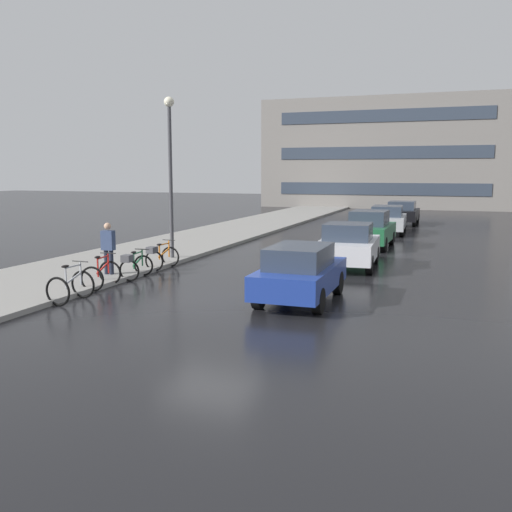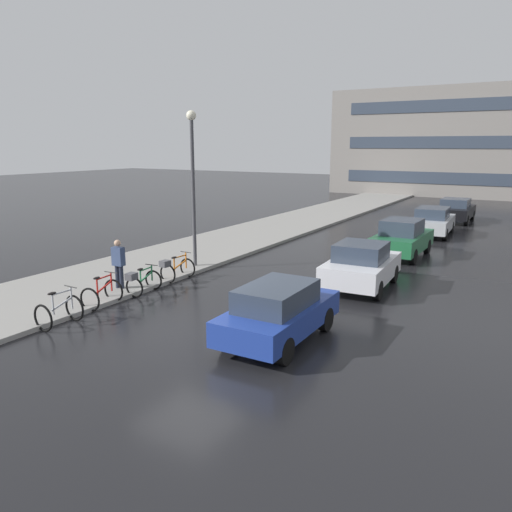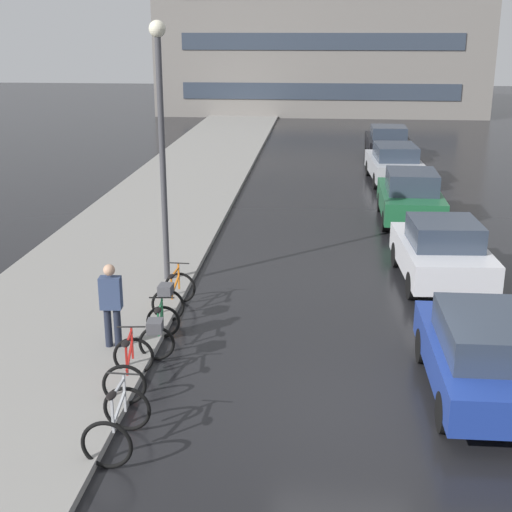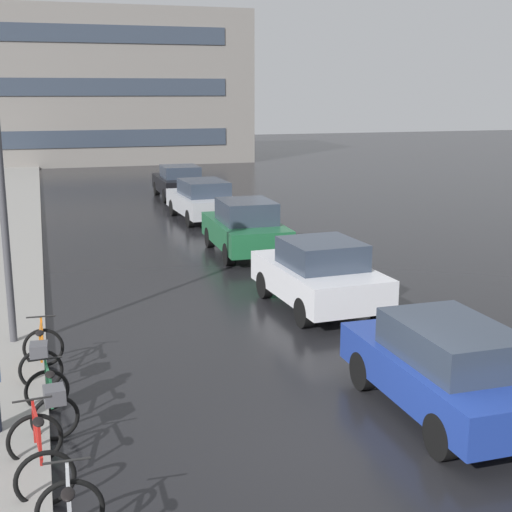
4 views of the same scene
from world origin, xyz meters
name	(u,v)px [view 4 (image 4 of 4)]	position (x,y,z in m)	size (l,w,h in m)	color
ground_plane	(331,462)	(0.00, 0.00, 0.00)	(140.00, 140.00, 0.00)	black
bicycle_second	(40,455)	(-3.72, 0.54, 0.41)	(0.86, 1.20, 0.99)	black
bicycle_third	(52,400)	(-3.55, 2.06, 0.47)	(0.79, 1.38, 0.91)	black
bicycle_farthest	(41,355)	(-3.68, 3.95, 0.48)	(0.78, 1.42, 0.99)	black
car_blue	(446,367)	(2.22, 0.85, 0.77)	(1.77, 3.91, 1.50)	navy
car_white	(319,274)	(2.43, 6.56, 0.79)	(2.14, 3.87, 1.60)	silver
car_green	(245,228)	(2.33, 12.31, 0.82)	(1.92, 4.05, 1.67)	#1E6038
car_silver	(203,200)	(2.39, 18.46, 0.79)	(2.12, 4.33, 1.55)	#B2B5BA
car_black	(180,182)	(2.62, 24.36, 0.76)	(1.98, 4.11, 1.51)	black
building_facade_main	(77,87)	(-0.75, 44.22, 5.08)	(22.97, 9.63, 10.17)	gray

